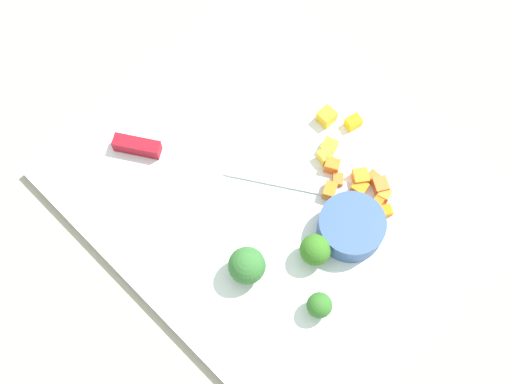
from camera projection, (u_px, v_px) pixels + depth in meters
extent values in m
plane|color=#A09B87|center=(256.00, 199.00, 0.80)|extent=(4.00, 4.00, 0.00)
cube|color=white|center=(256.00, 197.00, 0.79)|extent=(0.45, 0.36, 0.01)
cylinder|color=#335288|center=(351.00, 227.00, 0.75)|extent=(0.08, 0.08, 0.03)
cube|color=silver|center=(293.00, 180.00, 0.79)|extent=(0.15, 0.11, 0.00)
cube|color=maroon|center=(137.00, 146.00, 0.80)|extent=(0.06, 0.05, 0.02)
cube|color=orange|center=(338.00, 180.00, 0.79)|extent=(0.02, 0.02, 0.01)
cube|color=orange|center=(330.00, 191.00, 0.78)|extent=(0.02, 0.02, 0.02)
cube|color=orange|center=(373.00, 177.00, 0.79)|extent=(0.01, 0.01, 0.01)
cube|color=orange|center=(360.00, 177.00, 0.79)|extent=(0.03, 0.03, 0.02)
cube|color=orange|center=(378.00, 202.00, 0.78)|extent=(0.01, 0.01, 0.01)
cube|color=orange|center=(380.00, 185.00, 0.78)|extent=(0.02, 0.02, 0.01)
cube|color=orange|center=(332.00, 166.00, 0.79)|extent=(0.02, 0.02, 0.02)
cube|color=orange|center=(386.00, 211.00, 0.77)|extent=(0.02, 0.02, 0.01)
cube|color=orange|center=(384.00, 195.00, 0.78)|extent=(0.02, 0.02, 0.01)
cube|color=orange|center=(360.00, 188.00, 0.78)|extent=(0.02, 0.02, 0.01)
cube|color=yellow|center=(327.00, 116.00, 0.82)|extent=(0.02, 0.02, 0.02)
cube|color=yellow|center=(353.00, 122.00, 0.82)|extent=(0.02, 0.02, 0.01)
cube|color=yellow|center=(325.00, 156.00, 0.80)|extent=(0.02, 0.02, 0.02)
cube|color=yellow|center=(329.00, 147.00, 0.80)|extent=(0.02, 0.02, 0.01)
cylinder|color=#81B358|center=(247.00, 270.00, 0.74)|extent=(0.01, 0.01, 0.01)
sphere|color=#336E31|center=(247.00, 266.00, 0.73)|extent=(0.04, 0.04, 0.04)
cylinder|color=#8DBD5D|center=(318.00, 308.00, 0.73)|extent=(0.01, 0.01, 0.01)
sphere|color=#316D27|center=(319.00, 305.00, 0.72)|extent=(0.03, 0.03, 0.03)
cylinder|color=#80BF5C|center=(314.00, 254.00, 0.75)|extent=(0.01, 0.01, 0.01)
sphere|color=#357220|center=(315.00, 250.00, 0.74)|extent=(0.04, 0.04, 0.04)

